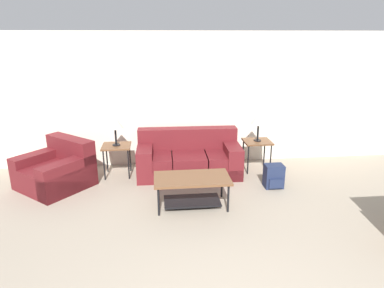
{
  "coord_description": "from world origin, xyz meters",
  "views": [
    {
      "loc": [
        -0.68,
        -1.84,
        2.53
      ],
      "look_at": [
        -0.12,
        3.52,
        0.8
      ],
      "focal_mm": 32.0,
      "sensor_mm": 36.0,
      "label": 1
    }
  ],
  "objects": [
    {
      "name": "couch",
      "position": [
        -0.11,
        4.2,
        0.3
      ],
      "size": [
        1.92,
        0.94,
        0.82
      ],
      "color": "maroon",
      "rests_on": "ground_plane"
    },
    {
      "name": "side_table_right",
      "position": [
        1.21,
        4.24,
        0.53
      ],
      "size": [
        0.52,
        0.47,
        0.59
      ],
      "color": "brown",
      "rests_on": "ground_plane"
    },
    {
      "name": "table_lamp_left",
      "position": [
        -1.44,
        4.24,
        1.02
      ],
      "size": [
        0.29,
        0.29,
        0.55
      ],
      "color": "black",
      "rests_on": "side_table_left"
    },
    {
      "name": "coffee_table",
      "position": [
        -0.19,
        2.89,
        0.35
      ],
      "size": [
        1.15,
        0.62,
        0.47
      ],
      "color": "brown",
      "rests_on": "ground_plane"
    },
    {
      "name": "wall_back",
      "position": [
        0.0,
        4.83,
        1.3
      ],
      "size": [
        8.87,
        0.06,
        2.6
      ],
      "color": "silver",
      "rests_on": "ground_plane"
    },
    {
      "name": "table_lamp_right",
      "position": [
        1.21,
        4.24,
        1.02
      ],
      "size": [
        0.29,
        0.29,
        0.55
      ],
      "color": "black",
      "rests_on": "side_table_right"
    },
    {
      "name": "armchair",
      "position": [
        -2.44,
        3.87,
        0.28
      ],
      "size": [
        1.45,
        1.44,
        0.8
      ],
      "color": "maroon",
      "rests_on": "ground_plane"
    },
    {
      "name": "backpack",
      "position": [
        1.29,
        3.42,
        0.2
      ],
      "size": [
        0.32,
        0.31,
        0.41
      ],
      "color": "#1E2847",
      "rests_on": "ground_plane"
    },
    {
      "name": "side_table_left",
      "position": [
        -1.44,
        4.24,
        0.53
      ],
      "size": [
        0.52,
        0.47,
        0.59
      ],
      "color": "brown",
      "rests_on": "ground_plane"
    }
  ]
}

